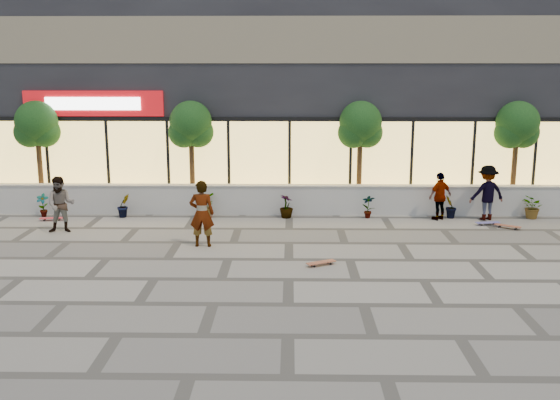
{
  "coord_description": "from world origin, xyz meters",
  "views": [
    {
      "loc": [
        0.04,
        -14.37,
        4.99
      ],
      "look_at": [
        -0.26,
        3.21,
        1.3
      ],
      "focal_mm": 40.0,
      "sensor_mm": 36.0,
      "label": 1
    }
  ],
  "objects_px": {
    "tree_mideast": "(360,127)",
    "skater_right_near": "(440,196)",
    "tree_midwest": "(191,127)",
    "skateboard_left": "(52,218)",
    "tree_east": "(517,128)",
    "skateboard_center": "(321,262)",
    "skater_center": "(202,214)",
    "skateboard_right_far": "(488,223)",
    "tree_west": "(37,127)",
    "skater_left": "(61,205)",
    "skater_right_far": "(487,193)",
    "skateboard_right_near": "(508,226)"
  },
  "relations": [
    {
      "from": "tree_west",
      "to": "skater_left",
      "type": "height_order",
      "value": "tree_west"
    },
    {
      "from": "tree_mideast",
      "to": "skateboard_right_near",
      "type": "xyz_separation_m",
      "value": [
        4.5,
        -2.61,
        -2.9
      ]
    },
    {
      "from": "skater_left",
      "to": "skateboard_left",
      "type": "xyz_separation_m",
      "value": [
        -0.91,
        1.51,
        -0.8
      ]
    },
    {
      "from": "skateboard_center",
      "to": "tree_east",
      "type": "bearing_deg",
      "value": 14.77
    },
    {
      "from": "skater_right_near",
      "to": "tree_mideast",
      "type": "bearing_deg",
      "value": -61.55
    },
    {
      "from": "skateboard_left",
      "to": "skateboard_right_near",
      "type": "relative_size",
      "value": 1.01
    },
    {
      "from": "tree_east",
      "to": "skateboard_center",
      "type": "relative_size",
      "value": 4.84
    },
    {
      "from": "skater_left",
      "to": "skateboard_right_near",
      "type": "xyz_separation_m",
      "value": [
        14.08,
        0.71,
        -0.8
      ]
    },
    {
      "from": "skater_right_near",
      "to": "skateboard_left",
      "type": "distance_m",
      "value": 13.1
    },
    {
      "from": "skateboard_left",
      "to": "skateboard_right_far",
      "type": "xyz_separation_m",
      "value": [
        14.5,
        -0.37,
        0.0
      ]
    },
    {
      "from": "tree_east",
      "to": "skateboard_right_near",
      "type": "distance_m",
      "value": 4.03
    },
    {
      "from": "tree_east",
      "to": "tree_mideast",
      "type": "bearing_deg",
      "value": 180.0
    },
    {
      "from": "skater_left",
      "to": "skateboard_right_far",
      "type": "relative_size",
      "value": 2.13
    },
    {
      "from": "skateboard_right_far",
      "to": "skater_right_far",
      "type": "bearing_deg",
      "value": 68.81
    },
    {
      "from": "tree_midwest",
      "to": "tree_east",
      "type": "bearing_deg",
      "value": 0.0
    },
    {
      "from": "tree_west",
      "to": "tree_midwest",
      "type": "relative_size",
      "value": 1.0
    },
    {
      "from": "skater_center",
      "to": "skateboard_right_far",
      "type": "bearing_deg",
      "value": -164.52
    },
    {
      "from": "skater_center",
      "to": "skateboard_center",
      "type": "relative_size",
      "value": 2.38
    },
    {
      "from": "tree_west",
      "to": "skater_left",
      "type": "distance_m",
      "value": 4.37
    },
    {
      "from": "tree_mideast",
      "to": "tree_east",
      "type": "height_order",
      "value": "same"
    },
    {
      "from": "tree_mideast",
      "to": "skateboard_center",
      "type": "relative_size",
      "value": 4.84
    },
    {
      "from": "skater_right_far",
      "to": "tree_west",
      "type": "bearing_deg",
      "value": -16.76
    },
    {
      "from": "skater_right_near",
      "to": "skateboard_right_near",
      "type": "relative_size",
      "value": 2.03
    },
    {
      "from": "skater_left",
      "to": "skateboard_right_near",
      "type": "distance_m",
      "value": 14.12
    },
    {
      "from": "skater_right_far",
      "to": "skateboard_right_far",
      "type": "height_order",
      "value": "skater_right_far"
    },
    {
      "from": "tree_mideast",
      "to": "skater_left",
      "type": "relative_size",
      "value": 2.22
    },
    {
      "from": "tree_east",
      "to": "skateboard_right_far",
      "type": "bearing_deg",
      "value": -124.52
    },
    {
      "from": "tree_midwest",
      "to": "skateboard_right_far",
      "type": "height_order",
      "value": "tree_midwest"
    },
    {
      "from": "skater_right_far",
      "to": "skateboard_left",
      "type": "distance_m",
      "value": 14.69
    },
    {
      "from": "skater_left",
      "to": "skater_right_far",
      "type": "height_order",
      "value": "skater_right_far"
    },
    {
      "from": "skater_right_near",
      "to": "skateboard_left",
      "type": "xyz_separation_m",
      "value": [
        -13.07,
        -0.35,
        -0.73
      ]
    },
    {
      "from": "tree_west",
      "to": "skateboard_right_far",
      "type": "bearing_deg",
      "value": -8.01
    },
    {
      "from": "skater_center",
      "to": "skateboard_right_far",
      "type": "distance_m",
      "value": 9.41
    },
    {
      "from": "tree_east",
      "to": "skateboard_right_far",
      "type": "relative_size",
      "value": 4.73
    },
    {
      "from": "skateboard_right_far",
      "to": "skater_right_near",
      "type": "bearing_deg",
      "value": 143.32
    },
    {
      "from": "skater_right_far",
      "to": "skateboard_right_near",
      "type": "bearing_deg",
      "value": 94.0
    },
    {
      "from": "skater_left",
      "to": "tree_midwest",
      "type": "bearing_deg",
      "value": 34.26
    },
    {
      "from": "tree_midwest",
      "to": "skateboard_left",
      "type": "height_order",
      "value": "tree_midwest"
    },
    {
      "from": "tree_midwest",
      "to": "tree_mideast",
      "type": "relative_size",
      "value": 1.0
    },
    {
      "from": "skater_right_near",
      "to": "skateboard_left",
      "type": "height_order",
      "value": "skater_right_near"
    },
    {
      "from": "tree_mideast",
      "to": "skater_right_near",
      "type": "bearing_deg",
      "value": -29.44
    },
    {
      "from": "skater_right_near",
      "to": "skateboard_right_near",
      "type": "xyz_separation_m",
      "value": [
        1.93,
        -1.16,
        -0.73
      ]
    },
    {
      "from": "skater_right_far",
      "to": "skateboard_right_far",
      "type": "xyz_separation_m",
      "value": [
        -0.16,
        -0.78,
        -0.85
      ]
    },
    {
      "from": "tree_east",
      "to": "skater_left",
      "type": "xyz_separation_m",
      "value": [
        -15.08,
        -3.32,
        -2.1
      ]
    },
    {
      "from": "skater_center",
      "to": "skater_right_far",
      "type": "height_order",
      "value": "skater_center"
    },
    {
      "from": "tree_east",
      "to": "skater_right_far",
      "type": "relative_size",
      "value": 2.11
    },
    {
      "from": "skateboard_center",
      "to": "skater_center",
      "type": "bearing_deg",
      "value": 124.41
    },
    {
      "from": "tree_mideast",
      "to": "skateboard_center",
      "type": "height_order",
      "value": "tree_mideast"
    },
    {
      "from": "tree_mideast",
      "to": "skateboard_left",
      "type": "bearing_deg",
      "value": -170.23
    },
    {
      "from": "skater_left",
      "to": "skater_right_near",
      "type": "distance_m",
      "value": 12.3
    }
  ]
}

